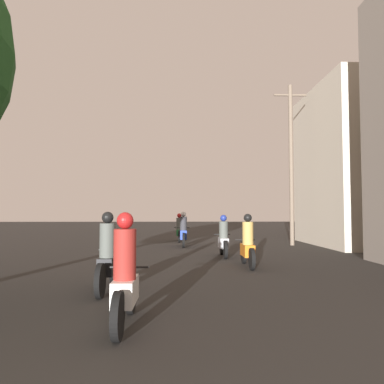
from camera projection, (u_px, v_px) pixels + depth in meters
motorcycle_white at (125, 280)px, 5.35m from camera, size 0.60×1.90×1.62m
motorcycle_black at (108, 259)px, 7.75m from camera, size 0.60×2.12×1.63m
motorcycle_orange at (248, 246)px, 11.07m from camera, size 0.60×1.97×1.56m
motorcycle_silver at (223, 240)px, 13.50m from camera, size 0.60×1.89×1.51m
motorcycle_blue at (183, 232)px, 17.43m from camera, size 0.60×1.95×1.63m
motorcycle_green at (179, 230)px, 20.33m from camera, size 0.60×2.01×1.53m
building_right_far at (368, 166)px, 18.31m from camera, size 5.32×6.52×7.71m
utility_pole_far at (291, 161)px, 18.25m from camera, size 1.60×0.20×7.86m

